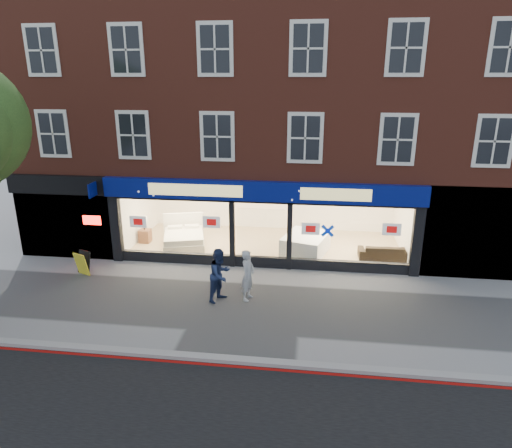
% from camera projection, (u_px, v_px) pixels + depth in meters
% --- Properties ---
extents(ground, '(120.00, 120.00, 0.00)m').
position_uv_depth(ground, '(249.00, 306.00, 14.11)').
color(ground, gray).
rests_on(ground, ground).
extents(kerb_line, '(60.00, 0.10, 0.01)m').
position_uv_depth(kerb_line, '(231.00, 366.00, 11.18)').
color(kerb_line, '#8C0A07').
rests_on(kerb_line, ground).
extents(kerb_stone, '(60.00, 0.25, 0.12)m').
position_uv_depth(kerb_stone, '(232.00, 360.00, 11.36)').
color(kerb_stone, gray).
rests_on(kerb_stone, ground).
extents(showroom_floor, '(11.00, 4.50, 0.10)m').
position_uv_depth(showroom_floor, '(267.00, 245.00, 19.04)').
color(showroom_floor, tan).
rests_on(showroom_floor, ground).
extents(building, '(19.00, 8.26, 10.30)m').
position_uv_depth(building, '(272.00, 78.00, 18.57)').
color(building, brown).
rests_on(building, ground).
extents(display_bed, '(2.12, 2.38, 1.13)m').
position_uv_depth(display_bed, '(184.00, 238.00, 18.80)').
color(display_bed, white).
rests_on(display_bed, showroom_floor).
extents(bedside_table, '(0.45, 0.45, 0.55)m').
position_uv_depth(bedside_table, '(145.00, 236.00, 19.15)').
color(bedside_table, brown).
rests_on(bedside_table, showroom_floor).
extents(mattress_stack, '(2.00, 2.27, 0.76)m').
position_uv_depth(mattress_stack, '(306.00, 244.00, 17.92)').
color(mattress_stack, white).
rests_on(mattress_stack, showroom_floor).
extents(sofa, '(1.90, 0.77, 0.55)m').
position_uv_depth(sofa, '(384.00, 252.00, 17.42)').
color(sofa, black).
rests_on(sofa, showroom_floor).
extents(a_board, '(0.65, 0.54, 0.86)m').
position_uv_depth(a_board, '(83.00, 263.00, 16.23)').
color(a_board, yellow).
rests_on(a_board, ground).
extents(pedestrian_grey, '(0.55, 0.69, 1.66)m').
position_uv_depth(pedestrian_grey, '(248.00, 275.00, 14.32)').
color(pedestrian_grey, '#ADAFB5').
rests_on(pedestrian_grey, ground).
extents(pedestrian_blue, '(0.98, 1.05, 1.73)m').
position_uv_depth(pedestrian_blue, '(220.00, 275.00, 14.24)').
color(pedestrian_blue, '#1A2549').
rests_on(pedestrian_blue, ground).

